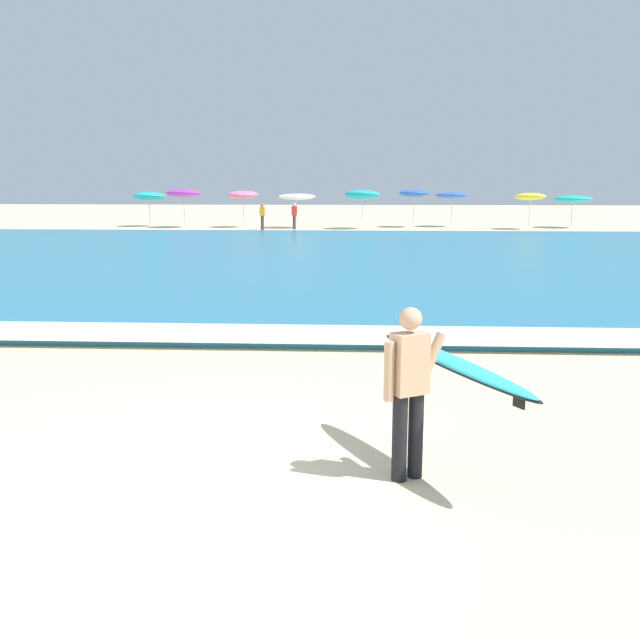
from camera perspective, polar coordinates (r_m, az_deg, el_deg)
ground_plane at (r=7.08m, az=-10.73°, el=-13.25°), size 160.00×160.00×0.00m
sea at (r=26.18m, az=-0.46°, el=5.01°), size 120.00×28.00×0.14m
surf_foam at (r=12.98m, az=-4.15°, el=-1.09°), size 120.00×1.62×0.01m
surfer_with_board at (r=7.01m, az=8.97°, el=-4.44°), size 1.50×2.34×1.73m
beach_umbrella_0 at (r=46.81m, az=-13.68°, el=9.71°), size 2.06×2.10×2.25m
beach_umbrella_1 at (r=45.25m, az=-11.00°, el=10.06°), size 2.14×2.16×2.42m
beach_umbrella_2 at (r=44.91m, az=-6.25°, el=10.06°), size 1.91×1.93×2.30m
beach_umbrella_3 at (r=44.14m, az=-1.88°, el=9.95°), size 2.30×2.30×2.13m
beach_umbrella_4 at (r=43.34m, az=3.44°, el=10.09°), size 2.13×2.17×2.43m
beach_umbrella_5 at (r=45.23m, az=7.65°, el=10.14°), size 1.90×1.91×2.38m
beach_umbrella_6 at (r=46.04m, az=10.63°, el=9.90°), size 2.04×2.06×2.22m
beach_umbrella_7 at (r=44.64m, az=16.66°, el=9.55°), size 1.86×1.88×2.23m
beach_umbrella_8 at (r=46.95m, az=19.80°, el=9.21°), size 2.30×2.31×2.03m
beachgoer_near_row_left at (r=43.04m, az=-2.10°, el=8.48°), size 0.32×0.20×1.58m
beachgoer_near_row_mid at (r=42.66m, az=-4.70°, el=8.43°), size 0.32×0.20×1.58m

